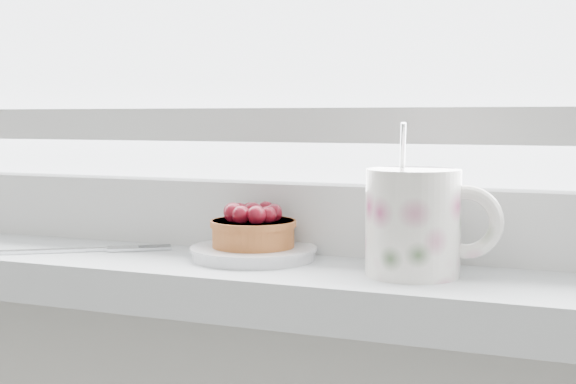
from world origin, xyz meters
The scene contains 4 objects.
saucer centered at (-0.05, 1.90, 0.95)m, with size 0.12×0.12×0.01m, color silver.
raspberry_tart centered at (-0.05, 1.90, 0.97)m, with size 0.08×0.08×0.04m.
floral_mug centered at (0.12, 1.88, 0.99)m, with size 0.12×0.09×0.13m.
fork centered at (-0.24, 1.87, 0.94)m, with size 0.18×0.13×0.00m.
Camera 1 is at (0.27, 1.20, 1.08)m, focal length 50.00 mm.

